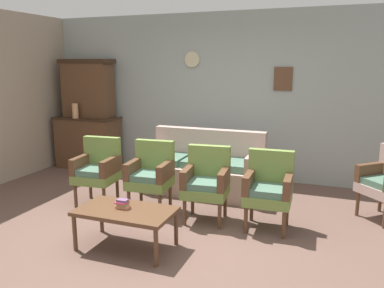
{
  "coord_description": "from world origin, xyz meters",
  "views": [
    {
      "loc": [
        1.73,
        -3.59,
        1.89
      ],
      "look_at": [
        -0.03,
        1.06,
        0.85
      ],
      "focal_mm": 36.28,
      "sensor_mm": 36.0,
      "label": 1
    }
  ],
  "objects_px": {
    "armchair_by_doorway": "(207,180)",
    "armchair_row_middle": "(269,187)",
    "side_cabinet": "(88,142)",
    "coffee_table": "(126,213)",
    "armchair_near_couch_end": "(98,168)",
    "book_stack_on_table": "(123,204)",
    "floral_couch": "(203,170)",
    "armchair_near_cabinet": "(151,173)",
    "vase_on_cabinet": "(75,111)"
  },
  "relations": [
    {
      "from": "armchair_by_doorway",
      "to": "armchair_row_middle",
      "type": "relative_size",
      "value": 1.0
    },
    {
      "from": "armchair_row_middle",
      "to": "side_cabinet",
      "type": "bearing_deg",
      "value": 156.52
    },
    {
      "from": "side_cabinet",
      "to": "coffee_table",
      "type": "xyz_separation_m",
      "value": [
        2.28,
        -2.57,
        -0.09
      ]
    },
    {
      "from": "armchair_near_couch_end",
      "to": "book_stack_on_table",
      "type": "relative_size",
      "value": 6.7
    },
    {
      "from": "side_cabinet",
      "to": "book_stack_on_table",
      "type": "distance_m",
      "value": 3.39
    },
    {
      "from": "floral_couch",
      "to": "armchair_near_cabinet",
      "type": "xyz_separation_m",
      "value": [
        -0.38,
        -0.97,
        0.17
      ]
    },
    {
      "from": "vase_on_cabinet",
      "to": "coffee_table",
      "type": "relative_size",
      "value": 0.27
    },
    {
      "from": "side_cabinet",
      "to": "armchair_row_middle",
      "type": "bearing_deg",
      "value": -23.48
    },
    {
      "from": "armchair_by_doorway",
      "to": "book_stack_on_table",
      "type": "distance_m",
      "value": 1.14
    },
    {
      "from": "vase_on_cabinet",
      "to": "coffee_table",
      "type": "bearing_deg",
      "value": -45.05
    },
    {
      "from": "armchair_near_couch_end",
      "to": "book_stack_on_table",
      "type": "height_order",
      "value": "armchair_near_couch_end"
    },
    {
      "from": "floral_couch",
      "to": "armchair_row_middle",
      "type": "bearing_deg",
      "value": -41.33
    },
    {
      "from": "floral_couch",
      "to": "armchair_row_middle",
      "type": "height_order",
      "value": "same"
    },
    {
      "from": "coffee_table",
      "to": "armchair_row_middle",
      "type": "bearing_deg",
      "value": 38.63
    },
    {
      "from": "armchair_near_cabinet",
      "to": "book_stack_on_table",
      "type": "xyz_separation_m",
      "value": [
        0.19,
        -1.04,
        -0.03
      ]
    },
    {
      "from": "vase_on_cabinet",
      "to": "coffee_table",
      "type": "distance_m",
      "value": 3.45
    },
    {
      "from": "armchair_by_doorway",
      "to": "book_stack_on_table",
      "type": "bearing_deg",
      "value": -120.84
    },
    {
      "from": "side_cabinet",
      "to": "vase_on_cabinet",
      "type": "distance_m",
      "value": 0.63
    },
    {
      "from": "side_cabinet",
      "to": "armchair_near_cabinet",
      "type": "relative_size",
      "value": 1.28
    },
    {
      "from": "armchair_near_couch_end",
      "to": "armchair_row_middle",
      "type": "height_order",
      "value": "same"
    },
    {
      "from": "side_cabinet",
      "to": "floral_couch",
      "type": "xyz_separation_m",
      "value": [
        2.43,
        -0.55,
        -0.14
      ]
    },
    {
      "from": "armchair_near_couch_end",
      "to": "armchair_near_cabinet",
      "type": "relative_size",
      "value": 1.0
    },
    {
      "from": "book_stack_on_table",
      "to": "side_cabinet",
      "type": "bearing_deg",
      "value": 131.27
    },
    {
      "from": "side_cabinet",
      "to": "armchair_by_doorway",
      "type": "height_order",
      "value": "side_cabinet"
    },
    {
      "from": "vase_on_cabinet",
      "to": "armchair_near_cabinet",
      "type": "xyz_separation_m",
      "value": [
        2.14,
        -1.33,
        -0.56
      ]
    },
    {
      "from": "floral_couch",
      "to": "armchair_row_middle",
      "type": "xyz_separation_m",
      "value": [
        1.14,
        -1.0,
        0.17
      ]
    },
    {
      "from": "armchair_near_cabinet",
      "to": "armchair_row_middle",
      "type": "relative_size",
      "value": 1.0
    },
    {
      "from": "armchair_near_couch_end",
      "to": "vase_on_cabinet",
      "type": "bearing_deg",
      "value": 134.83
    },
    {
      "from": "side_cabinet",
      "to": "armchair_near_couch_end",
      "type": "distance_m",
      "value": 2.0
    },
    {
      "from": "floral_couch",
      "to": "book_stack_on_table",
      "type": "distance_m",
      "value": 2.02
    },
    {
      "from": "book_stack_on_table",
      "to": "armchair_near_couch_end",
      "type": "bearing_deg",
      "value": 134.51
    },
    {
      "from": "floral_couch",
      "to": "armchair_near_cabinet",
      "type": "height_order",
      "value": "same"
    },
    {
      "from": "side_cabinet",
      "to": "armchair_by_doorway",
      "type": "distance_m",
      "value": 3.23
    },
    {
      "from": "side_cabinet",
      "to": "armchair_near_cabinet",
      "type": "distance_m",
      "value": 2.54
    },
    {
      "from": "armchair_near_couch_end",
      "to": "book_stack_on_table",
      "type": "distance_m",
      "value": 1.39
    },
    {
      "from": "armchair_row_middle",
      "to": "book_stack_on_table",
      "type": "bearing_deg",
      "value": -143.04
    },
    {
      "from": "floral_couch",
      "to": "armchair_by_doorway",
      "type": "xyz_separation_m",
      "value": [
        0.4,
        -1.03,
        0.17
      ]
    },
    {
      "from": "vase_on_cabinet",
      "to": "armchair_near_couch_end",
      "type": "height_order",
      "value": "vase_on_cabinet"
    },
    {
      "from": "floral_couch",
      "to": "coffee_table",
      "type": "height_order",
      "value": "floral_couch"
    },
    {
      "from": "armchair_near_couch_end",
      "to": "armchair_near_cabinet",
      "type": "height_order",
      "value": "same"
    },
    {
      "from": "book_stack_on_table",
      "to": "armchair_near_cabinet",
      "type": "bearing_deg",
      "value": 100.6
    },
    {
      "from": "coffee_table",
      "to": "book_stack_on_table",
      "type": "bearing_deg",
      "value": 151.15
    },
    {
      "from": "vase_on_cabinet",
      "to": "floral_couch",
      "type": "xyz_separation_m",
      "value": [
        2.53,
        -0.36,
        -0.74
      ]
    },
    {
      "from": "armchair_row_middle",
      "to": "armchair_by_doorway",
      "type": "bearing_deg",
      "value": -178.3
    },
    {
      "from": "book_stack_on_table",
      "to": "vase_on_cabinet",
      "type": "bearing_deg",
      "value": 134.69
    },
    {
      "from": "side_cabinet",
      "to": "floral_couch",
      "type": "distance_m",
      "value": 2.49
    },
    {
      "from": "vase_on_cabinet",
      "to": "side_cabinet",
      "type": "bearing_deg",
      "value": 61.3
    },
    {
      "from": "vase_on_cabinet",
      "to": "book_stack_on_table",
      "type": "bearing_deg",
      "value": -45.31
    },
    {
      "from": "armchair_near_couch_end",
      "to": "armchair_near_cabinet",
      "type": "bearing_deg",
      "value": 2.99
    },
    {
      "from": "armchair_by_doorway",
      "to": "armchair_row_middle",
      "type": "distance_m",
      "value": 0.75
    }
  ]
}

